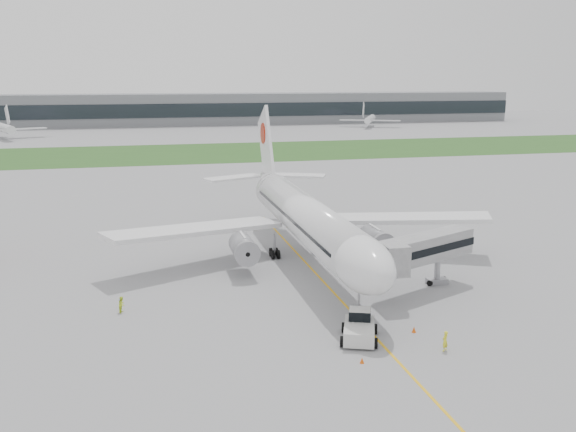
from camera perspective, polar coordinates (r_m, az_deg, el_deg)
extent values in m
plane|color=gray|center=(74.29, 2.38, -5.01)|extent=(600.00, 600.00, 0.00)
cube|color=#2A5620|center=(190.46, -7.55, 5.61)|extent=(600.00, 50.00, 0.02)
cube|color=gray|center=(299.18, -9.85, 9.32)|extent=(320.00, 22.00, 14.00)
cube|color=black|center=(288.22, -9.71, 9.22)|extent=(320.00, 0.60, 6.00)
cylinder|color=white|center=(76.57, 1.60, -0.14)|extent=(5.00, 38.00, 5.00)
ellipsoid|color=white|center=(58.56, 6.57, -4.17)|extent=(5.00, 11.00, 5.00)
cube|color=black|center=(57.41, 6.94, -3.59)|extent=(3.20, 1.54, 1.14)
cone|color=white|center=(97.45, -1.76, 3.06)|extent=(5.00, 10.53, 6.16)
cube|color=white|center=(76.54, -8.24, -1.19)|extent=(22.13, 13.52, 1.70)
cube|color=white|center=(82.90, 9.95, -0.20)|extent=(22.13, 13.52, 1.70)
cylinder|color=gray|center=(73.17, -3.97, -2.86)|extent=(2.70, 5.20, 2.70)
cylinder|color=gray|center=(77.32, 7.81, -2.11)|extent=(2.70, 5.20, 2.70)
cube|color=white|center=(98.21, -1.96, 6.13)|extent=(0.45, 10.90, 12.76)
cylinder|color=#A81D09|center=(98.99, -2.08, 7.35)|extent=(0.60, 3.20, 3.20)
cube|color=white|center=(98.95, -4.90, 3.40)|extent=(9.54, 6.34, 0.35)
cube|color=white|center=(100.90, 0.74, 3.62)|extent=(9.54, 6.34, 0.35)
cylinder|color=#98979D|center=(60.28, 6.32, -7.74)|extent=(0.24, 0.24, 3.10)
cylinder|color=black|center=(79.90, -1.20, -3.34)|extent=(1.40, 1.10, 1.10)
cylinder|color=black|center=(81.45, 3.21, -3.05)|extent=(1.40, 1.10, 1.10)
cube|color=silver|center=(56.04, 6.35, -10.14)|extent=(4.01, 5.20, 1.22)
cube|color=silver|center=(56.80, 6.40, -8.72)|extent=(2.30, 2.18, 1.02)
cube|color=black|center=(56.78, 6.40, -8.67)|extent=(2.36, 2.24, 0.87)
cylinder|color=black|center=(57.62, 4.98, -9.84)|extent=(0.66, 0.99, 0.92)
cylinder|color=black|center=(57.60, 7.76, -9.92)|extent=(0.66, 0.99, 0.92)
cylinder|color=black|center=(54.80, 4.85, -11.05)|extent=(0.66, 0.99, 0.92)
cylinder|color=black|center=(54.78, 7.78, -11.13)|extent=(0.66, 0.99, 0.92)
cube|color=#A4A4A6|center=(68.47, 12.13, -2.76)|extent=(12.49, 7.66, 2.68)
cube|color=black|center=(68.47, 12.13, -2.76)|extent=(12.69, 7.82, 0.80)
cube|color=#A4A4A6|center=(63.66, 9.39, -3.80)|extent=(2.32, 3.04, 3.04)
cylinder|color=#98979D|center=(71.55, 13.13, -4.60)|extent=(0.63, 0.63, 3.40)
cube|color=#98979D|center=(71.96, 13.08, -5.66)|extent=(2.47, 2.03, 0.63)
cylinder|color=black|center=(71.10, 12.49, -5.85)|extent=(0.50, 0.68, 0.63)
cylinder|color=black|center=(72.84, 13.66, -5.47)|extent=(0.50, 0.68, 0.63)
cone|color=#E3530B|center=(52.13, 6.60, -12.63)|extent=(0.35, 0.35, 0.49)
cone|color=#E3530B|center=(58.54, 11.14, -9.87)|extent=(0.39, 0.39, 0.54)
imported|color=yellow|center=(55.23, 13.78, -10.73)|extent=(0.75, 0.69, 1.73)
imported|color=#D0EF27|center=(63.88, -14.56, -7.62)|extent=(0.81, 0.92, 1.58)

